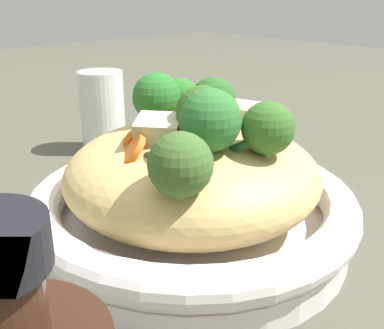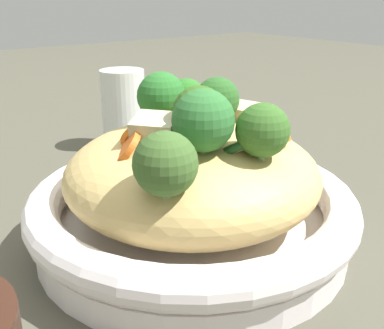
% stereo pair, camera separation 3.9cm
% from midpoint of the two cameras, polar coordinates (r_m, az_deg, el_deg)
% --- Properties ---
extents(ground_plane, '(3.00, 3.00, 0.00)m').
position_cam_midpoint_polar(ground_plane, '(0.42, 2.68, -9.30)').
color(ground_plane, '#4A483B').
extents(serving_bowl, '(0.28, 0.28, 0.05)m').
position_cam_midpoint_polar(serving_bowl, '(0.41, 2.75, -5.97)').
color(serving_bowl, white).
rests_on(serving_bowl, ground_plane).
extents(noodle_heap, '(0.22, 0.22, 0.09)m').
position_cam_midpoint_polar(noodle_heap, '(0.39, 2.87, -1.14)').
color(noodle_heap, tan).
rests_on(noodle_heap, serving_bowl).
extents(broccoli_florets, '(0.15, 0.17, 0.07)m').
position_cam_midpoint_polar(broccoli_florets, '(0.36, 3.76, 5.66)').
color(broccoli_florets, '#A1B678').
rests_on(broccoli_florets, serving_bowl).
extents(carrot_coins, '(0.15, 0.10, 0.03)m').
position_cam_midpoint_polar(carrot_coins, '(0.38, 3.01, 3.68)').
color(carrot_coins, orange).
rests_on(carrot_coins, serving_bowl).
extents(zucchini_slices, '(0.13, 0.14, 0.03)m').
position_cam_midpoint_polar(zucchini_slices, '(0.38, 2.81, 4.11)').
color(zucchini_slices, beige).
rests_on(zucchini_slices, serving_bowl).
extents(chicken_chunks, '(0.14, 0.05, 0.03)m').
position_cam_midpoint_polar(chicken_chunks, '(0.39, 4.19, 5.04)').
color(chicken_chunks, '#D0B692').
rests_on(chicken_chunks, serving_bowl).
extents(drinking_glass, '(0.06, 0.06, 0.11)m').
position_cam_midpoint_polar(drinking_glass, '(0.65, -6.69, 6.74)').
color(drinking_glass, silver).
rests_on(drinking_glass, ground_plane).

